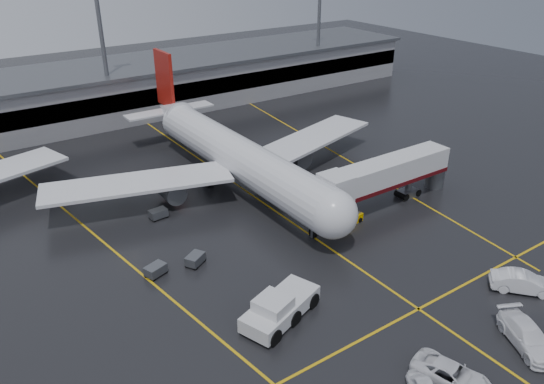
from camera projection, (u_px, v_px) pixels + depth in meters
ground at (276, 212)px, 63.04m from camera, size 220.00×220.00×0.00m
apron_line_centre at (276, 212)px, 63.04m from camera, size 0.25×90.00×0.02m
apron_line_stop at (419, 309)px, 46.79m from camera, size 60.00×0.25×0.02m
apron_line_left at (82, 225)px, 60.25m from camera, size 9.99×69.35×0.02m
apron_line_right at (336, 153)px, 79.58m from camera, size 7.57×69.64×0.02m
terminal at (126, 88)px, 96.52m from camera, size 122.00×19.00×8.60m
light_mast_mid at (102, 39)px, 85.10m from camera, size 3.00×1.20×25.45m
light_mast_right at (319, 16)px, 107.99m from camera, size 3.00×1.20×25.45m
main_airliner at (233, 154)px, 68.34m from camera, size 48.80×45.60×14.10m
jet_bridge at (387, 176)px, 62.91m from camera, size 19.90×3.40×6.05m
pushback_tractor at (279, 309)px, 45.11m from camera, size 8.46×5.62×2.81m
belt_loader at (350, 219)px, 60.38m from camera, size 3.31×1.85×2.00m
service_van_a at (452, 375)px, 38.72m from camera, size 4.18×6.40×1.64m
service_van_b at (528, 336)px, 42.32m from camera, size 5.07×6.78×1.83m
service_van_c at (523, 282)px, 48.79m from camera, size 5.31×5.62×1.89m
baggage_cart_a at (195, 259)px, 52.81m from camera, size 2.38×2.14×1.12m
baggage_cart_b at (156, 270)px, 51.15m from camera, size 2.31×1.88×1.12m
baggage_cart_c at (158, 213)px, 61.36m from camera, size 2.11×1.47×1.12m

